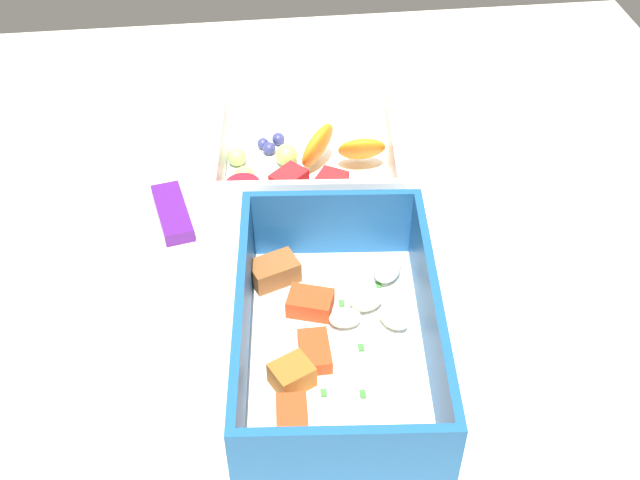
# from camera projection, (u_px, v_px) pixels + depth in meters

# --- Properties ---
(table_surface) EXTENTS (0.80, 0.80, 0.02)m
(table_surface) POSITION_uv_depth(u_px,v_px,m) (338.00, 250.00, 0.65)
(table_surface) COLOR beige
(table_surface) RESTS_ON ground
(pasta_container) EXTENTS (0.23, 0.15, 0.06)m
(pasta_container) POSITION_uv_depth(u_px,v_px,m) (335.00, 337.00, 0.54)
(pasta_container) COLOR white
(pasta_container) RESTS_ON table_surface
(fruit_bowl) EXTENTS (0.15, 0.17, 0.05)m
(fruit_bowl) POSITION_uv_depth(u_px,v_px,m) (306.00, 167.00, 0.69)
(fruit_bowl) COLOR white
(fruit_bowl) RESTS_ON table_surface
(candy_bar) EXTENTS (0.07, 0.04, 0.01)m
(candy_bar) POSITION_uv_depth(u_px,v_px,m) (172.00, 213.00, 0.66)
(candy_bar) COLOR #51197A
(candy_bar) RESTS_ON table_surface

